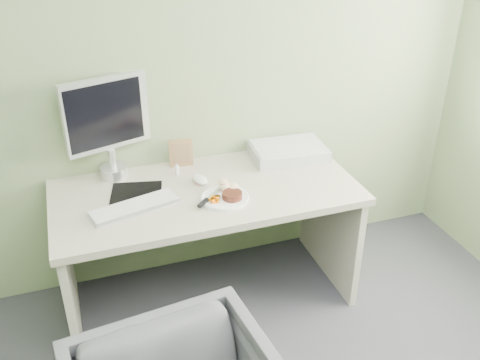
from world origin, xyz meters
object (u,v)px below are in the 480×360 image
object	(u,v)px
desk	(207,218)
monitor	(107,122)
plate	(225,198)
scanner	(288,152)

from	to	relation	value
desk	monitor	size ratio (longest dim) A/B	2.87
plate	monitor	xyz separation A→B (m)	(-0.50, 0.44, 0.31)
scanner	monitor	bearing A→B (deg)	178.32
desk	monitor	xyz separation A→B (m)	(-0.44, 0.31, 0.50)
plate	scanner	world-z (taller)	scanner
plate	monitor	world-z (taller)	monitor
desk	scanner	world-z (taller)	scanner
monitor	desk	bearing A→B (deg)	-53.12
desk	plate	size ratio (longest dim) A/B	6.46
desk	plate	distance (m)	0.24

